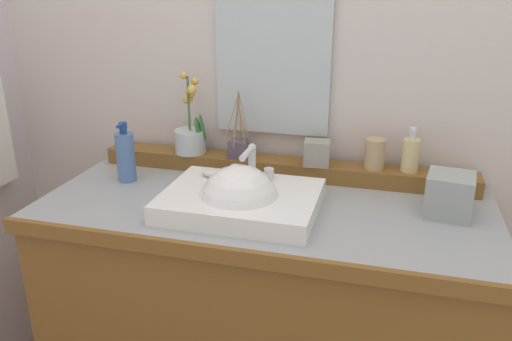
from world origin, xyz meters
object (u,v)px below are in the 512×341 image
(potted_plant, at_px, (191,134))
(tumbler_cup, at_px, (375,154))
(soap_dispenser, at_px, (411,154))
(tissue_box, at_px, (449,195))
(sink_basin, at_px, (240,204))
(soap_bar, at_px, (212,173))
(trinket_box, at_px, (317,153))
(reed_diffuser, at_px, (239,147))
(lotion_bottle, at_px, (126,156))

(potted_plant, distance_m, tumbler_cup, 0.65)
(soap_dispenser, bearing_deg, tissue_box, -59.37)
(potted_plant, xyz_separation_m, tissue_box, (0.88, -0.19, -0.06))
(sink_basin, height_order, soap_dispenser, soap_dispenser)
(soap_bar, bearing_deg, trinket_box, 33.50)
(potted_plant, height_order, tumbler_cup, potted_plant)
(sink_basin, distance_m, potted_plant, 0.44)
(soap_dispenser, bearing_deg, tumbler_cup, -177.90)
(reed_diffuser, distance_m, lotion_bottle, 0.39)
(trinket_box, distance_m, tissue_box, 0.45)
(soap_bar, distance_m, lotion_bottle, 0.33)
(lotion_bottle, distance_m, tissue_box, 1.04)
(soap_bar, distance_m, potted_plant, 0.28)
(reed_diffuser, relative_size, tissue_box, 1.85)
(reed_diffuser, distance_m, trinket_box, 0.28)
(reed_diffuser, bearing_deg, trinket_box, -1.47)
(tumbler_cup, height_order, tissue_box, tumbler_cup)
(lotion_bottle, bearing_deg, tissue_box, -0.08)
(tumbler_cup, relative_size, trinket_box, 1.19)
(soap_bar, bearing_deg, reed_diffuser, 82.82)
(soap_dispenser, bearing_deg, lotion_bottle, -168.58)
(tumbler_cup, height_order, lotion_bottle, lotion_bottle)
(lotion_bottle, bearing_deg, soap_dispenser, 11.42)
(sink_basin, bearing_deg, trinket_box, 59.87)
(potted_plant, height_order, reed_diffuser, potted_plant)
(soap_bar, relative_size, reed_diffuser, 0.29)
(soap_dispenser, height_order, tumbler_cup, soap_dispenser)
(potted_plant, relative_size, reed_diffuser, 1.21)
(lotion_bottle, bearing_deg, sink_basin, -17.34)
(soap_dispenser, distance_m, tissue_box, 0.23)
(soap_dispenser, bearing_deg, trinket_box, -176.13)
(potted_plant, bearing_deg, soap_dispenser, 0.30)
(sink_basin, xyz_separation_m, soap_dispenser, (0.48, 0.33, 0.09))
(sink_basin, relative_size, tumbler_cup, 4.47)
(soap_bar, height_order, tissue_box, tissue_box)
(tumbler_cup, distance_m, trinket_box, 0.19)
(tumbler_cup, bearing_deg, lotion_bottle, -167.32)
(tumbler_cup, bearing_deg, sink_basin, -138.75)
(soap_dispenser, distance_m, lotion_bottle, 0.95)
(sink_basin, xyz_separation_m, soap_bar, (-0.13, 0.11, 0.05))
(sink_basin, relative_size, soap_dispenser, 3.08)
(reed_diffuser, relative_size, lotion_bottle, 1.17)
(sink_basin, distance_m, tumbler_cup, 0.50)
(reed_diffuser, bearing_deg, soap_dispenser, 1.32)
(sink_basin, xyz_separation_m, trinket_box, (0.18, 0.31, 0.08))
(tissue_box, bearing_deg, potted_plant, 168.09)
(tumbler_cup, relative_size, lotion_bottle, 0.50)
(tumbler_cup, xyz_separation_m, lotion_bottle, (-0.82, -0.18, -0.02))
(sink_basin, relative_size, trinket_box, 5.33)
(sink_basin, bearing_deg, lotion_bottle, 162.66)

